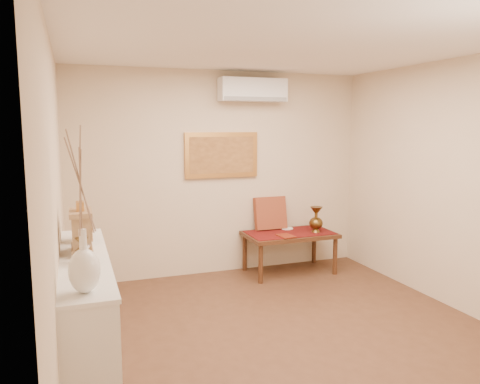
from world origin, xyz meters
name	(u,v)px	position (x,y,z in m)	size (l,w,h in m)	color
floor	(294,340)	(0.00, 0.00, 0.00)	(4.50, 4.50, 0.00)	brown
ceiling	(300,41)	(0.00, 0.00, 2.70)	(4.50, 4.50, 0.00)	white
wall_back	(221,174)	(0.00, 2.25, 1.35)	(4.00, 0.02, 2.70)	beige
wall_left	(57,211)	(-2.00, 0.00, 1.35)	(0.02, 4.50, 2.70)	beige
wall_right	(471,188)	(2.00, 0.00, 1.35)	(0.02, 4.50, 2.70)	beige
white_vase	(82,212)	(-1.83, -0.82, 1.48)	(0.19, 0.19, 0.99)	white
candlestick	(87,259)	(-1.81, -0.46, 1.08)	(0.10, 0.10, 0.21)	silver
brass_urn_small	(82,247)	(-1.83, -0.15, 1.10)	(0.11, 0.11, 0.24)	brown
table_cloth	(290,233)	(0.85, 1.88, 0.55)	(1.14, 0.59, 0.01)	#5F110F
brass_urn_tall	(316,217)	(1.19, 1.78, 0.77)	(0.19, 0.19, 0.42)	brown
plate	(287,228)	(0.91, 2.08, 0.56)	(0.17, 0.17, 0.01)	white
menu	(286,236)	(0.70, 1.69, 0.56)	(0.18, 0.25, 0.01)	maroon
cushion	(270,213)	(0.68, 2.16, 0.78)	(0.45, 0.10, 0.45)	maroon
display_ledge	(86,317)	(-1.82, 0.00, 0.49)	(0.37, 2.02, 0.98)	white
mantel_clock	(82,231)	(-1.83, 0.15, 1.15)	(0.17, 0.36, 0.41)	#9E7A51
wooden_chest	(81,227)	(-1.82, 0.54, 1.10)	(0.16, 0.21, 0.24)	#9E7A51
low_table	(290,238)	(0.85, 1.88, 0.48)	(1.20, 0.70, 0.55)	#482715
painting	(222,155)	(0.00, 2.22, 1.60)	(1.00, 0.06, 0.60)	#B77D3A
ac_unit	(253,90)	(0.40, 2.12, 2.45)	(0.90, 0.25, 0.30)	white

